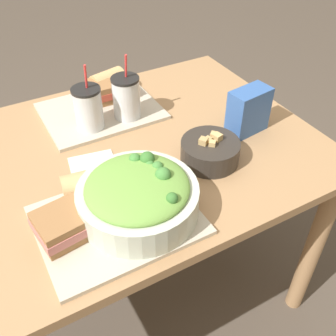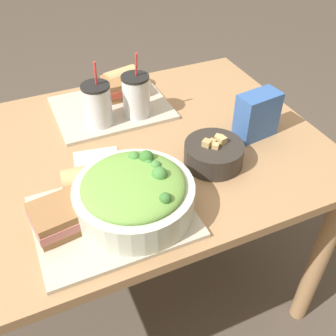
# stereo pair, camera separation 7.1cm
# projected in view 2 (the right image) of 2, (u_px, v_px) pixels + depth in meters

# --- Properties ---
(ground_plane) EXTENTS (12.00, 12.00, 0.00)m
(ground_plane) POSITION_uv_depth(u_px,v_px,m) (127.00, 290.00, 1.63)
(ground_plane) COLOR #4C4238
(dining_table) EXTENTS (1.29, 0.86, 0.72)m
(dining_table) POSITION_uv_depth(u_px,v_px,m) (113.00, 178.00, 1.22)
(dining_table) COLOR #A37A51
(dining_table) RESTS_ON ground_plane
(tray_near) EXTENTS (0.38, 0.30, 0.01)m
(tray_near) POSITION_uv_depth(u_px,v_px,m) (113.00, 217.00, 0.96)
(tray_near) COLOR #BCB29E
(tray_near) RESTS_ON dining_table
(tray_far) EXTENTS (0.38, 0.30, 0.01)m
(tray_far) POSITION_uv_depth(u_px,v_px,m) (112.00, 108.00, 1.34)
(tray_far) COLOR #BCB29E
(tray_far) RESTS_ON dining_table
(salad_bowl) EXTENTS (0.29, 0.29, 0.12)m
(salad_bowl) POSITION_uv_depth(u_px,v_px,m) (134.00, 193.00, 0.94)
(salad_bowl) COLOR beige
(salad_bowl) RESTS_ON tray_near
(soup_bowl) EXTENTS (0.17, 0.17, 0.08)m
(soup_bowl) POSITION_uv_depth(u_px,v_px,m) (214.00, 153.00, 1.10)
(soup_bowl) COLOR #2D2823
(soup_bowl) RESTS_ON dining_table
(sandwich_near) EXTENTS (0.13, 0.12, 0.06)m
(sandwich_near) POSITION_uv_depth(u_px,v_px,m) (58.00, 218.00, 0.91)
(sandwich_near) COLOR olive
(sandwich_near) RESTS_ON tray_near
(baguette_near) EXTENTS (0.16, 0.09, 0.07)m
(baguette_near) POSITION_uv_depth(u_px,v_px,m) (93.00, 179.00, 1.00)
(baguette_near) COLOR tan
(baguette_near) RESTS_ON tray_near
(sandwich_far) EXTENTS (0.13, 0.11, 0.06)m
(sandwich_far) POSITION_uv_depth(u_px,v_px,m) (122.00, 87.00, 1.37)
(sandwich_far) COLOR olive
(sandwich_far) RESTS_ON tray_far
(baguette_far) EXTENTS (0.13, 0.10, 0.07)m
(baguette_far) POSITION_uv_depth(u_px,v_px,m) (122.00, 78.00, 1.41)
(baguette_far) COLOR tan
(baguette_far) RESTS_ON tray_far
(drink_cup_dark) EXTENTS (0.09, 0.09, 0.21)m
(drink_cup_dark) POSITION_uv_depth(u_px,v_px,m) (98.00, 106.00, 1.22)
(drink_cup_dark) COLOR silver
(drink_cup_dark) RESTS_ON tray_far
(drink_cup_red) EXTENTS (0.09, 0.09, 0.21)m
(drink_cup_red) POSITION_uv_depth(u_px,v_px,m) (136.00, 97.00, 1.26)
(drink_cup_red) COLOR silver
(drink_cup_red) RESTS_ON tray_far
(chip_bag) EXTENTS (0.13, 0.09, 0.14)m
(chip_bag) POSITION_uv_depth(u_px,v_px,m) (257.00, 115.00, 1.19)
(chip_bag) COLOR #335BA3
(chip_bag) RESTS_ON dining_table
(napkin_folded) EXTENTS (0.14, 0.11, 0.00)m
(napkin_folded) POSITION_uv_depth(u_px,v_px,m) (97.00, 159.00, 1.14)
(napkin_folded) COLOR silver
(napkin_folded) RESTS_ON dining_table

